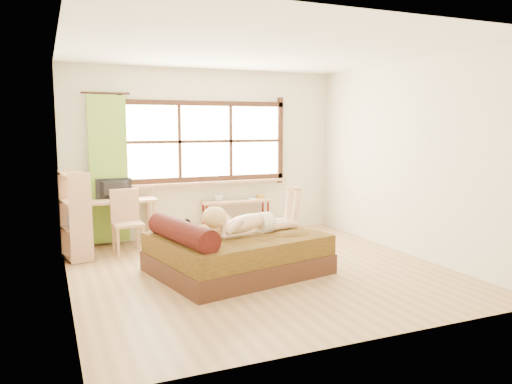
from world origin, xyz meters
name	(u,v)px	position (x,y,z in m)	size (l,w,h in m)	color
floor	(260,270)	(0.00, 0.00, 0.00)	(4.50, 4.50, 0.00)	#9E754C
ceiling	(260,50)	(0.00, 0.00, 2.70)	(4.50, 4.50, 0.00)	white
wall_back	(205,154)	(0.00, 2.25, 1.35)	(4.50, 4.50, 0.00)	silver
wall_front	(371,183)	(0.00, -2.25, 1.35)	(4.50, 4.50, 0.00)	silver
wall_left	(63,170)	(-2.25, 0.00, 1.35)	(4.50, 4.50, 0.00)	silver
wall_right	(408,158)	(2.25, 0.00, 1.35)	(4.50, 4.50, 0.00)	silver
window	(206,144)	(0.00, 2.22, 1.51)	(2.80, 0.16, 1.46)	#FFEDBF
curtain	(109,170)	(-1.55, 2.13, 1.15)	(0.55, 0.10, 2.20)	olive
bed	(234,252)	(-0.33, 0.05, 0.26)	(2.20, 1.91, 0.73)	black
woman	(250,211)	(-0.13, 0.01, 0.77)	(1.35, 0.39, 0.58)	beige
kitten	(178,228)	(-1.00, 0.16, 0.60)	(0.29, 0.12, 0.23)	black
desk	(116,206)	(-1.49, 1.95, 0.63)	(1.18, 0.58, 0.72)	#A47659
monitor	(115,189)	(-1.49, 2.00, 0.87)	(0.52, 0.07, 0.30)	black
chair	(126,218)	(-1.39, 1.58, 0.50)	(0.42, 0.42, 0.91)	#A47659
pipe_shelf	(237,209)	(0.47, 2.07, 0.42)	(1.17, 0.33, 0.66)	#A47659
cup	(219,198)	(0.16, 2.07, 0.63)	(0.13, 0.13, 0.11)	gray
book	(247,199)	(0.66, 2.07, 0.59)	(0.16, 0.21, 0.02)	gray
bookshelf	(76,215)	(-2.08, 1.44, 0.61)	(0.39, 0.57, 1.20)	#A47659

